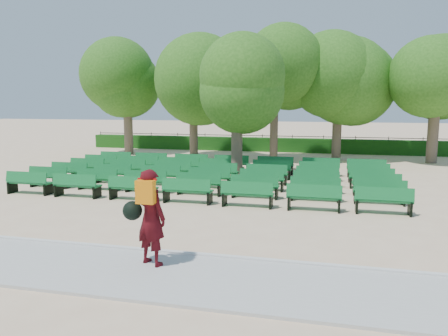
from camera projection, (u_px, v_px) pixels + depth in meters
name	position (u px, v px, depth m)	size (l,w,h in m)	color
ground	(227.00, 195.00, 15.31)	(120.00, 120.00, 0.00)	beige
paving	(136.00, 273.00, 8.19)	(30.00, 2.20, 0.06)	#B5B5B0
curb	(160.00, 252.00, 9.30)	(30.00, 0.12, 0.10)	silver
hedge	(276.00, 145.00, 28.68)	(26.00, 0.70, 0.90)	#184D14
fence	(277.00, 151.00, 29.14)	(26.00, 0.10, 1.02)	black
tree_line	(268.00, 159.00, 24.91)	(21.80, 6.80, 7.04)	#336C1D
bench_array	(215.00, 183.00, 17.15)	(1.63, 0.56, 1.02)	#137031
tree_among	(237.00, 82.00, 17.85)	(4.01, 4.01, 5.87)	brown
person	(149.00, 216.00, 8.43)	(0.95, 0.68, 1.89)	#42090E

